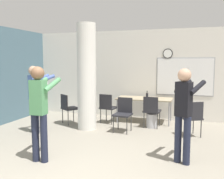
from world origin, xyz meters
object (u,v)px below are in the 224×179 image
object	(u,v)px
folding_table	(144,100)
chair_near_pillar	(68,107)
chair_table_right	(152,109)
person_playing_side	(184,108)
chair_table_front	(123,112)
chair_table_left	(108,106)
chair_mid_room	(192,116)
person_watching_back	(35,94)
person_playing_front	(40,106)
bottle_on_table	(147,95)

from	to	relation	value
folding_table	chair_near_pillar	bearing A→B (deg)	-155.84
chair_table_right	person_playing_side	bearing A→B (deg)	-67.82
chair_table_front	chair_table_left	bearing A→B (deg)	133.85
chair_near_pillar	chair_mid_room	bearing A→B (deg)	-3.89
person_watching_back	person_playing_side	bearing A→B (deg)	-13.12
chair_mid_room	person_playing_front	bearing A→B (deg)	-137.80
chair_table_left	person_playing_front	xyz separation A→B (m)	(-0.26, -3.03, 0.50)
folding_table	chair_near_pillar	world-z (taller)	chair_near_pillar
chair_table_front	person_watching_back	distance (m)	2.29
chair_table_right	chair_table_front	bearing A→B (deg)	-138.54
folding_table	chair_mid_room	world-z (taller)	chair_mid_room
folding_table	chair_table_right	xyz separation A→B (m)	(0.31, -0.61, -0.17)
chair_table_right	person_playing_front	xyz separation A→B (m)	(-1.56, -2.91, 0.50)
chair_table_front	person_playing_side	distance (m)	2.31
chair_table_left	chair_mid_room	bearing A→B (deg)	-15.59
chair_near_pillar	chair_table_left	xyz separation A→B (m)	(1.06, 0.43, 0.00)
person_playing_front	person_watching_back	distance (m)	1.94
chair_table_right	chair_table_left	xyz separation A→B (m)	(-1.30, 0.12, 0.00)
bottle_on_table	chair_table_front	distance (m)	1.25
bottle_on_table	person_watching_back	xyz separation A→B (m)	(-2.50, -1.94, 0.19)
chair_table_left	chair_table_front	size ratio (longest dim) A/B	1.00
person_playing_side	chair_table_right	bearing A→B (deg)	112.18
person_watching_back	chair_table_front	bearing A→B (deg)	20.88
chair_table_front	chair_mid_room	xyz separation A→B (m)	(1.70, 0.03, 0.00)
bottle_on_table	person_playing_side	distance (m)	3.02
folding_table	person_watching_back	distance (m)	3.15
chair_table_front	chair_mid_room	size ratio (longest dim) A/B	1.00
chair_table_right	chair_mid_room	size ratio (longest dim) A/B	1.00
chair_near_pillar	person_watching_back	xyz separation A→B (m)	(-0.37, -1.06, 0.49)
chair_table_left	person_playing_side	bearing A→B (deg)	-46.59
bottle_on_table	chair_table_right	distance (m)	0.69
chair_table_left	chair_table_front	distance (m)	0.95
bottle_on_table	person_playing_front	distance (m)	3.74
chair_mid_room	person_playing_side	xyz separation A→B (m)	(-0.15, -1.67, 0.49)
bottle_on_table	chair_mid_room	world-z (taller)	bottle_on_table
folding_table	person_watching_back	bearing A→B (deg)	-140.79
chair_mid_room	person_playing_front	size ratio (longest dim) A/B	0.50
chair_table_right	chair_near_pillar	bearing A→B (deg)	-172.58
bottle_on_table	chair_table_front	world-z (taller)	bottle_on_table
chair_mid_room	chair_table_left	bearing A→B (deg)	164.41
chair_table_right	chair_table_left	distance (m)	1.31
chair_table_left	folding_table	bearing A→B (deg)	26.45
bottle_on_table	chair_near_pillar	distance (m)	2.33
chair_table_left	chair_mid_room	xyz separation A→B (m)	(2.36, -0.66, 0.00)
bottle_on_table	chair_mid_room	distance (m)	1.73
chair_table_front	chair_near_pillar	bearing A→B (deg)	171.36
person_watching_back	chair_table_left	bearing A→B (deg)	46.05
person_playing_side	chair_table_front	bearing A→B (deg)	133.22
person_watching_back	folding_table	bearing A→B (deg)	39.21
person_watching_back	person_playing_side	size ratio (longest dim) A/B	1.01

